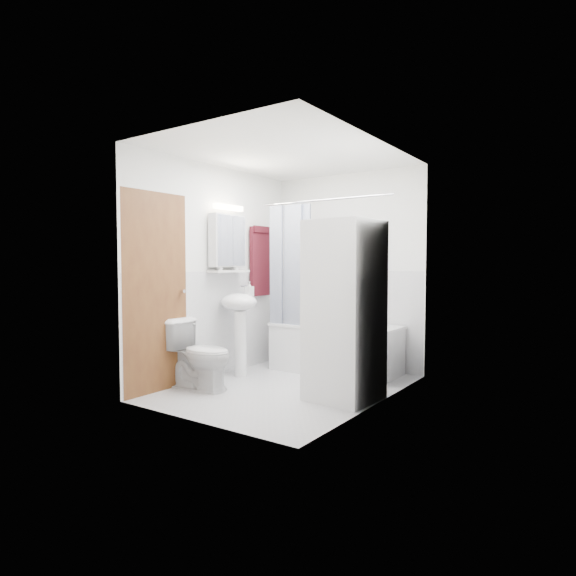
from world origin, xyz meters
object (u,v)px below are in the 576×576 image
Objects in this scene: toilet at (200,355)px; sink at (239,315)px; washer_dryer at (344,311)px; bathtub at (336,346)px.

sink is at bearing -3.20° from toilet.
washer_dryer is at bearing -6.29° from sink.
washer_dryer is (1.43, -0.16, 0.14)m from sink.
washer_dryer reaches higher than sink.
washer_dryer is at bearing -56.93° from bathtub.
sink is at bearing 177.68° from washer_dryer.
toilet is (0.03, -0.67, -0.35)m from sink.
washer_dryer is at bearing -76.08° from toilet.
toilet is at bearing -117.88° from bathtub.
bathtub is 0.88× the size of washer_dryer.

